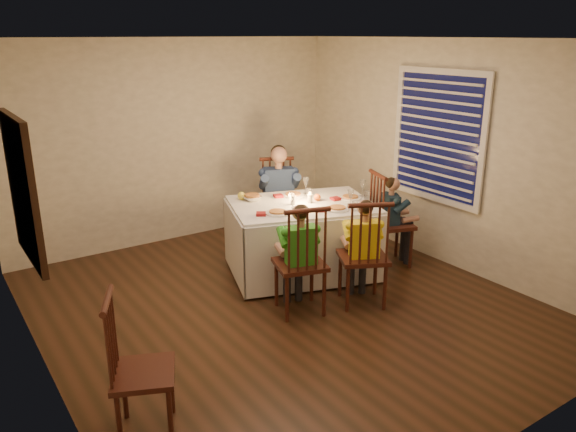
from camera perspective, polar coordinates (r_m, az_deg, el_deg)
ground at (r=5.78m, az=-0.33°, el=-9.11°), size 5.00×5.00×0.00m
wall_left at (r=4.52m, az=-24.76°, el=-0.94°), size 0.02×5.00×2.60m
wall_right at (r=6.80m, az=15.66°, el=6.03°), size 0.02×5.00×2.60m
wall_back at (r=7.47m, az=-11.22°, el=7.39°), size 4.50×0.02×2.60m
ceiling at (r=5.14m, az=-0.39°, el=17.60°), size 5.00×5.00×0.00m
dining_table at (r=6.34m, az=1.44°, el=-0.78°), size 1.88×1.60×0.80m
chair_adult at (r=7.35m, az=-0.89°, el=-2.98°), size 0.61×0.60×1.13m
chair_near_left at (r=5.70m, az=1.19°, el=-9.57°), size 0.57×0.56×1.13m
chair_near_right at (r=5.90m, az=7.42°, el=-8.69°), size 0.62×0.61×1.13m
chair_end at (r=6.90m, az=10.21°, el=-4.75°), size 0.57×0.59×1.13m
chair_extra at (r=4.31m, az=-13.95°, el=-20.37°), size 0.55×0.56×1.05m
adult at (r=7.35m, az=-0.89°, el=-2.98°), size 0.64×0.62×1.32m
child_green at (r=5.70m, az=1.19°, el=-9.57°), size 0.47×0.45×1.12m
child_yellow at (r=5.90m, az=7.42°, el=-8.69°), size 0.49×0.48×1.11m
child_teal at (r=6.90m, az=10.21°, el=-4.75°), size 0.42×0.44×1.07m
setting_adult at (r=6.55m, az=0.53°, el=2.13°), size 0.33×0.33×0.02m
setting_green at (r=5.90m, az=-1.06°, el=0.31°), size 0.33×0.33×0.02m
setting_yellow at (r=6.06m, az=5.03°, el=0.73°), size 0.33×0.33×0.02m
setting_teal at (r=6.48m, az=6.34°, el=1.85°), size 0.33×0.33×0.02m
candle_left at (r=6.22m, az=0.50°, el=1.64°), size 0.06×0.06×0.10m
candle_right at (r=6.28m, az=2.24°, el=1.78°), size 0.06×0.06×0.10m
squash at (r=6.42m, az=-4.75°, el=2.05°), size 0.09×0.09×0.09m
orange_fruit at (r=6.36m, az=3.00°, el=1.90°), size 0.08×0.08×0.08m
serving_bowl at (r=6.39m, az=-3.66°, el=1.84°), size 0.23×0.23×0.05m
wall_mirror at (r=4.75m, az=-25.35°, el=2.40°), size 0.06×0.95×1.15m
window_blinds at (r=6.80m, az=14.91°, el=7.80°), size 0.07×1.34×1.54m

